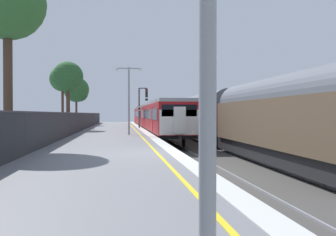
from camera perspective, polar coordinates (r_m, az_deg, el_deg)
ground at (r=15.07m, az=9.69°, el=-7.74°), size 17.40×110.00×1.21m
commuter_train_at_platform at (r=43.09m, az=-2.56°, el=0.26°), size 2.83×39.97×3.81m
freight_train_adjacent_track at (r=25.49m, az=10.35°, el=0.26°), size 2.60×29.59×4.42m
signal_gantry at (r=40.51m, az=-4.29°, el=2.51°), size 1.10×0.24×4.59m
speed_limit_sign at (r=38.42m, az=-4.68°, el=0.67°), size 0.59×0.08×2.47m
platform_lamp_mid at (r=27.11m, az=-6.36°, el=3.82°), size 2.00×0.20×5.17m
platform_back_fence at (r=14.68m, az=-22.02°, el=-2.12°), size 0.07×99.00×1.70m
background_tree_left at (r=19.24m, az=-24.45°, el=16.36°), size 3.60×3.60×8.76m
background_tree_centre at (r=42.69m, az=-16.67°, el=5.95°), size 2.93×2.93×7.10m
background_tree_right at (r=37.05m, az=-16.00°, el=6.22°), size 3.04×3.04×6.85m
background_tree_back at (r=51.19m, az=-14.53°, el=4.34°), size 3.55×3.55×6.79m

